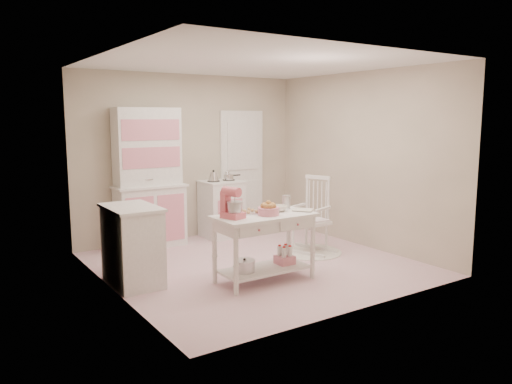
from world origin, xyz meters
TOP-DOWN VIEW (x-y plane):
  - room_shell at (0.00, 0.00)m, footprint 3.84×3.84m
  - door at (0.95, 1.87)m, footprint 0.82×0.05m
  - hutch at (-0.80, 1.66)m, footprint 1.06×0.50m
  - stove at (0.40, 1.61)m, footprint 0.62×0.57m
  - base_cabinet at (-1.63, 0.13)m, footprint 0.54×0.84m
  - lace_rug at (0.97, 0.06)m, footprint 0.92×0.92m
  - rocking_chair at (0.97, 0.06)m, footprint 0.69×0.84m
  - work_table at (-0.29, -0.62)m, footprint 1.20×0.60m
  - stand_mixer at (-0.71, -0.60)m, footprint 0.28×0.33m
  - cookie_tray at (-0.44, -0.44)m, footprint 0.34×0.24m
  - bread_basket at (-0.27, -0.67)m, footprint 0.25×0.25m
  - mixing_bowl at (-0.03, -0.54)m, footprint 0.22×0.22m
  - metal_pitcher at (0.15, -0.46)m, footprint 0.10×0.10m
  - recipe_book at (0.16, -0.74)m, footprint 0.28×0.30m

SIDE VIEW (x-z plane):
  - lace_rug at x=0.97m, z-range 0.00..0.01m
  - work_table at x=-0.29m, z-range 0.00..0.80m
  - stove at x=0.40m, z-range 0.00..0.92m
  - base_cabinet at x=-1.63m, z-range 0.00..0.92m
  - rocking_chair at x=0.97m, z-range 0.00..1.10m
  - cookie_tray at x=-0.44m, z-range 0.80..0.82m
  - recipe_book at x=0.16m, z-range 0.80..0.82m
  - mixing_bowl at x=-0.03m, z-range 0.80..0.87m
  - bread_basket at x=-0.27m, z-range 0.80..0.89m
  - metal_pitcher at x=0.15m, z-range 0.80..0.97m
  - stand_mixer at x=-0.71m, z-range 0.80..1.14m
  - door at x=0.95m, z-range 0.00..2.04m
  - hutch at x=-0.80m, z-range 0.00..2.08m
  - room_shell at x=0.00m, z-range 0.34..2.96m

